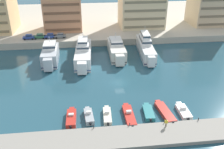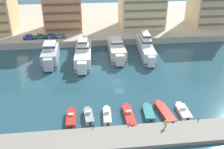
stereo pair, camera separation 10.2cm
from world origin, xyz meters
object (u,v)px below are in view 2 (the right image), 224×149
yacht_ivory_mid_left (116,49)px  car_green_left (40,36)px  car_blue_far_left (29,37)px  car_blue_mid_left (50,36)px  motorboat_red_center_left (129,115)px  yacht_white_left (83,53)px  motorboat_red_far_left (71,118)px  motorboat_grey_left (89,116)px  yacht_white_center_left (145,47)px  motorboat_white_mid_right (183,111)px  pedestrian_near_edge (166,122)px  motorboat_teal_center (148,112)px  motorboat_red_center_right (165,112)px  car_grey_center_left (60,35)px  yacht_silver_far_left (50,55)px  motorboat_cream_mid_left (107,115)px

yacht_ivory_mid_left → car_green_left: size_ratio=4.44×
car_blue_far_left → car_blue_mid_left: same height
motorboat_red_center_left → car_green_left: car_green_left is taller
yacht_white_left → motorboat_red_far_left: size_ratio=3.21×
motorboat_grey_left → yacht_white_left: bearing=91.0°
yacht_white_center_left → motorboat_white_mid_right: bearing=-89.8°
yacht_white_left → pedestrian_near_edge: bearing=-67.2°
motorboat_teal_center → motorboat_white_mid_right: (7.48, -0.51, 0.03)m
motorboat_red_far_left → motorboat_red_center_left: size_ratio=0.82×
yacht_white_center_left → motorboat_red_center_left: 36.02m
yacht_ivory_mid_left → pedestrian_near_edge: bearing=-83.5°
yacht_white_left → motorboat_white_mid_right: size_ratio=3.41×
car_blue_mid_left → car_blue_far_left: bearing=-177.9°
yacht_ivory_mid_left → motorboat_red_far_left: bearing=-112.4°
motorboat_teal_center → car_blue_mid_left: (-24.74, 46.74, 2.90)m
car_green_left → pedestrian_near_edge: size_ratio=2.46×
yacht_white_left → motorboat_grey_left: size_ratio=3.64×
motorboat_teal_center → motorboat_red_far_left: bearing=-179.1°
yacht_white_center_left → car_green_left: bearing=159.6°
car_blue_mid_left → motorboat_red_far_left: bearing=-79.6°
car_green_left → yacht_ivory_mid_left: bearing=-27.6°
motorboat_red_center_right → car_grey_center_left: car_grey_center_left is taller
motorboat_grey_left → car_green_left: (-15.91, 46.75, 2.78)m
yacht_ivory_mid_left → motorboat_grey_left: yacht_ivory_mid_left is taller
yacht_white_left → motorboat_red_center_right: (16.55, -30.77, -2.04)m
motorboat_red_far_left → car_green_left: (-12.35, 46.99, 2.79)m
yacht_white_left → car_green_left: bearing=133.3°
motorboat_red_far_left → car_blue_mid_left: size_ratio=1.61×
yacht_silver_far_left → motorboat_red_center_right: (26.64, -30.71, -1.96)m
motorboat_white_mid_right → pedestrian_near_edge: pedestrian_near_edge is taller
yacht_silver_far_left → car_grey_center_left: size_ratio=3.74×
yacht_silver_far_left → car_blue_mid_left: (-1.56, 16.38, 0.91)m
yacht_white_center_left → motorboat_grey_left: bearing=-120.8°
motorboat_teal_center → car_blue_mid_left: size_ratio=1.52×
motorboat_red_center_right → motorboat_grey_left: bearing=178.8°
yacht_white_left → car_blue_mid_left: 20.07m
yacht_ivory_mid_left → car_blue_mid_left: bearing=148.6°
motorboat_red_far_left → car_grey_center_left: 47.34m
yacht_white_center_left → motorboat_white_mid_right: yacht_white_center_left is taller
motorboat_cream_mid_left → motorboat_red_center_right: size_ratio=0.76×
motorboat_red_center_right → car_green_left: (-31.93, 47.10, 2.87)m
motorboat_teal_center → car_blue_far_left: bearing=124.7°
motorboat_grey_left → pedestrian_near_edge: 15.60m
motorboat_red_center_left → pedestrian_near_edge: bearing=-37.6°
motorboat_red_center_right → pedestrian_near_edge: size_ratio=5.03×
car_green_left → car_blue_mid_left: same height
motorboat_white_mid_right → motorboat_teal_center: bearing=176.1°
yacht_white_center_left → motorboat_red_far_left: 41.09m
motorboat_white_mid_right → motorboat_red_far_left: bearing=179.4°
motorboat_teal_center → motorboat_red_center_right: 3.49m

